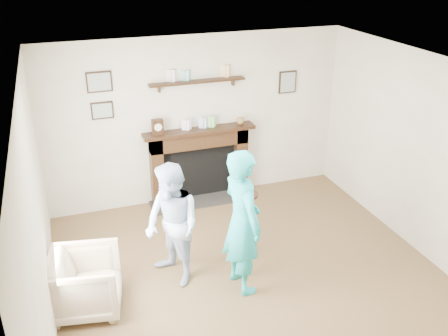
{
  "coord_description": "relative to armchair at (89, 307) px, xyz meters",
  "views": [
    {
      "loc": [
        -1.93,
        -4.24,
        3.69
      ],
      "look_at": [
        -0.13,
        0.9,
        1.18
      ],
      "focal_mm": 40.0,
      "sensor_mm": 36.0,
      "label": 1
    }
  ],
  "objects": [
    {
      "name": "room_shell",
      "position": [
        1.9,
        0.34,
        1.62
      ],
      "size": [
        4.54,
        5.02,
        2.52
      ],
      "color": "beige",
      "rests_on": "ground"
    },
    {
      "name": "ground",
      "position": [
        1.9,
        -0.35,
        0.0
      ],
      "size": [
        5.0,
        5.0,
        0.0
      ],
      "primitive_type": "plane",
      "color": "brown",
      "rests_on": "ground"
    },
    {
      "name": "woman",
      "position": [
        1.73,
        -0.18,
        0.0
      ],
      "size": [
        0.49,
        0.68,
        1.71
      ],
      "primitive_type": "imported",
      "rotation": [
        0.0,
        0.0,
        1.71
      ],
      "color": "teal",
      "rests_on": "ground"
    },
    {
      "name": "pedestal_table",
      "position": [
        2.0,
        0.41,
        0.61
      ],
      "size": [
        0.31,
        0.31,
        1.0
      ],
      "color": "black",
      "rests_on": "ground"
    },
    {
      "name": "man",
      "position": [
        1.02,
        0.19,
        0.0
      ],
      "size": [
        0.79,
        0.87,
        1.48
      ],
      "primitive_type": "imported",
      "rotation": [
        0.0,
        0.0,
        -1.19
      ],
      "color": "#A3B7CC",
      "rests_on": "ground"
    },
    {
      "name": "armchair",
      "position": [
        0.0,
        0.0,
        0.0
      ],
      "size": [
        0.86,
        0.84,
        0.68
      ],
      "primitive_type": "imported",
      "rotation": [
        0.0,
        0.0,
        1.39
      ],
      "color": "tan",
      "rests_on": "ground"
    }
  ]
}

